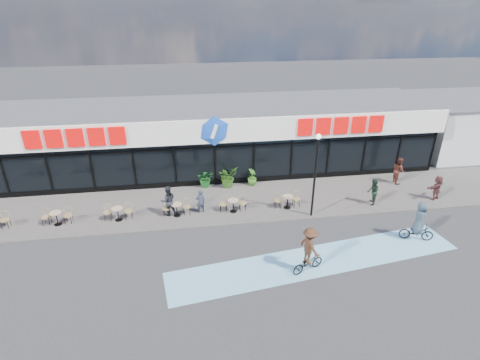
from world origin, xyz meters
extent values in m
plane|color=#28282B|center=(0.00, 0.00, 0.00)|extent=(120.00, 120.00, 0.00)
cube|color=#544E4A|center=(0.00, 4.50, 0.05)|extent=(44.00, 5.00, 0.10)
cube|color=#69A3C6|center=(4.00, -1.50, 0.01)|extent=(14.17, 4.13, 0.01)
cube|color=black|center=(0.00, 10.00, 1.50)|extent=(30.00, 6.00, 3.00)
cube|color=white|center=(0.00, 9.85, 3.75)|extent=(30.60, 6.30, 1.50)
cube|color=#47474C|center=(0.00, 10.00, 4.55)|extent=(30.60, 6.30, 0.10)
cube|color=#0D3596|center=(0.00, 6.96, 3.05)|extent=(30.60, 0.08, 0.18)
cube|color=black|center=(0.00, 6.97, 2.65)|extent=(30.00, 0.06, 0.08)
cube|color=black|center=(0.00, 6.98, 0.20)|extent=(30.00, 0.10, 0.40)
cube|color=red|center=(-8.00, 6.70, 3.80)|extent=(5.63, 0.18, 1.10)
cube|color=red|center=(8.00, 6.70, 3.80)|extent=(5.63, 0.18, 1.10)
ellipsoid|color=blue|center=(0.00, 6.70, 3.80)|extent=(1.90, 0.24, 1.90)
cylinder|color=black|center=(-12.50, 6.97, 1.50)|extent=(0.10, 0.10, 3.00)
cylinder|color=black|center=(-10.00, 6.97, 1.50)|extent=(0.10, 0.10, 3.00)
cylinder|color=black|center=(-7.50, 6.97, 1.50)|extent=(0.10, 0.10, 3.00)
cylinder|color=black|center=(-5.00, 6.97, 1.50)|extent=(0.10, 0.10, 3.00)
cylinder|color=black|center=(-2.50, 6.97, 1.50)|extent=(0.10, 0.10, 3.00)
cylinder|color=black|center=(0.00, 6.97, 1.50)|extent=(0.10, 0.10, 3.00)
cylinder|color=black|center=(2.50, 6.97, 1.50)|extent=(0.10, 0.10, 3.00)
cylinder|color=black|center=(5.00, 6.97, 1.50)|extent=(0.10, 0.10, 3.00)
cylinder|color=black|center=(7.50, 6.97, 1.50)|extent=(0.10, 0.10, 3.00)
cylinder|color=black|center=(10.00, 6.97, 1.50)|extent=(0.10, 0.10, 3.00)
cylinder|color=black|center=(12.50, 6.97, 1.50)|extent=(0.10, 0.10, 3.00)
cylinder|color=black|center=(15.00, 6.97, 1.50)|extent=(0.10, 0.10, 3.00)
cube|color=silver|center=(20.50, 11.00, 2.00)|extent=(9.00, 7.00, 4.00)
cube|color=#47474C|center=(20.50, 11.00, 4.05)|extent=(9.20, 7.20, 0.12)
cylinder|color=black|center=(4.94, 2.30, 2.36)|extent=(0.12, 0.12, 4.51)
sphere|color=#FFF2CC|center=(4.94, 2.30, 4.71)|extent=(0.28, 0.28, 0.28)
cylinder|color=tan|center=(-8.76, 3.33, 0.82)|extent=(0.60, 0.60, 0.04)
cylinder|color=black|center=(-8.76, 3.33, 0.47)|extent=(0.06, 0.06, 0.70)
cylinder|color=black|center=(-8.76, 3.33, 0.11)|extent=(0.40, 0.40, 0.02)
cylinder|color=tan|center=(-5.61, 3.33, 0.82)|extent=(0.60, 0.60, 0.04)
cylinder|color=black|center=(-5.61, 3.33, 0.47)|extent=(0.06, 0.06, 0.70)
cylinder|color=black|center=(-5.61, 3.33, 0.11)|extent=(0.40, 0.40, 0.02)
cylinder|color=tan|center=(-2.46, 3.33, 0.82)|extent=(0.60, 0.60, 0.04)
cylinder|color=black|center=(-2.46, 3.33, 0.47)|extent=(0.06, 0.06, 0.70)
cylinder|color=black|center=(-2.46, 3.33, 0.11)|extent=(0.40, 0.40, 0.02)
cylinder|color=tan|center=(0.69, 3.33, 0.82)|extent=(0.60, 0.60, 0.04)
cylinder|color=black|center=(0.69, 3.33, 0.47)|extent=(0.06, 0.06, 0.70)
cylinder|color=black|center=(0.69, 3.33, 0.11)|extent=(0.40, 0.40, 0.02)
cylinder|color=tan|center=(3.84, 3.33, 0.82)|extent=(0.60, 0.60, 0.04)
cylinder|color=black|center=(3.84, 3.33, 0.47)|extent=(0.06, 0.06, 0.70)
cylinder|color=black|center=(3.84, 3.33, 0.11)|extent=(0.40, 0.40, 0.02)
imported|color=#18551C|center=(-0.64, 6.73, 0.69)|extent=(1.06, 0.92, 1.18)
imported|color=#30631C|center=(2.34, 6.57, 0.64)|extent=(0.78, 0.78, 1.09)
imported|color=#2C5618|center=(0.77, 6.56, 0.78)|extent=(1.62, 1.58, 1.37)
imported|color=#293141|center=(-1.13, 3.52, 0.80)|extent=(0.58, 0.46, 1.39)
imported|color=black|center=(-2.89, 3.52, 0.97)|extent=(0.95, 0.80, 1.74)
imported|color=black|center=(8.82, 3.04, 0.89)|extent=(0.86, 0.94, 1.58)
imported|color=#4A231A|center=(11.78, 5.50, 0.98)|extent=(0.76, 0.93, 1.77)
imported|color=#572D2D|center=(12.88, 3.06, 0.87)|extent=(1.48, 1.00, 1.53)
imported|color=black|center=(3.32, -2.13, 0.42)|extent=(1.71, 1.13, 0.85)
imported|color=#422717|center=(3.32, -2.13, 1.34)|extent=(1.04, 1.31, 1.77)
imported|color=black|center=(9.45, -0.56, 0.43)|extent=(1.74, 1.06, 0.86)
imported|color=#31414D|center=(9.45, -0.56, 1.29)|extent=(0.77, 0.95, 1.68)
camera|label=1|loc=(-1.58, -14.87, 10.92)|focal=28.00mm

